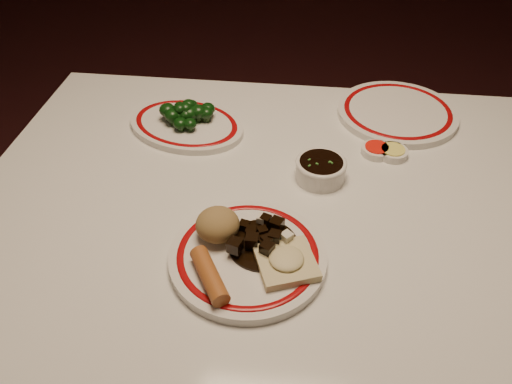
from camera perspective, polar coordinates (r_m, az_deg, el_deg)
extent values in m
cube|color=white|center=(0.98, 2.49, -1.63)|extent=(1.20, 0.90, 0.04)
cylinder|color=black|center=(1.62, -16.05, -0.61)|extent=(0.06, 0.06, 0.71)
cylinder|color=black|center=(1.60, 23.02, -3.54)|extent=(0.06, 0.06, 0.71)
cylinder|color=silver|center=(0.85, -0.94, -7.41)|extent=(0.31, 0.31, 0.02)
torus|color=#8E0709|center=(0.84, -0.95, -7.00)|extent=(0.27, 0.27, 0.00)
ellipsoid|color=olive|center=(0.85, -4.41, -3.73)|extent=(0.08, 0.08, 0.05)
cylinder|color=#AD602A|center=(0.79, -5.34, -9.47)|extent=(0.08, 0.11, 0.03)
cube|color=beige|center=(0.82, 3.47, -8.07)|extent=(0.12, 0.12, 0.01)
ellipsoid|color=beige|center=(0.81, 3.50, -7.58)|extent=(0.06, 0.06, 0.02)
cylinder|color=black|center=(0.85, 0.80, -6.03)|extent=(0.12, 0.12, 0.00)
cube|color=black|center=(0.84, 1.02, -5.61)|extent=(0.03, 0.03, 0.02)
cube|color=black|center=(0.84, 0.57, -5.53)|extent=(0.03, 0.03, 0.02)
cube|color=black|center=(0.87, 1.10, -3.22)|extent=(0.02, 0.02, 0.02)
cube|color=black|center=(0.82, 1.27, -6.49)|extent=(0.03, 0.03, 0.02)
cube|color=black|center=(0.86, 2.39, -3.73)|extent=(0.03, 0.03, 0.02)
cube|color=black|center=(0.85, 0.72, -4.55)|extent=(0.02, 0.02, 0.02)
cube|color=black|center=(0.86, -0.53, -4.63)|extent=(0.02, 0.02, 0.02)
cube|color=black|center=(0.84, 1.19, -5.56)|extent=(0.02, 0.02, 0.01)
cube|color=black|center=(0.82, -2.43, -6.13)|extent=(0.03, 0.03, 0.02)
cube|color=black|center=(0.83, 1.14, -5.83)|extent=(0.02, 0.02, 0.02)
cube|color=black|center=(0.87, -1.36, -3.92)|extent=(0.02, 0.02, 0.02)
cube|color=black|center=(0.84, 2.19, -5.19)|extent=(0.02, 0.02, 0.02)
cube|color=black|center=(0.83, 1.23, -5.59)|extent=(0.02, 0.02, 0.02)
cube|color=black|center=(0.83, -0.47, -5.61)|extent=(0.02, 0.02, 0.02)
cube|color=beige|center=(0.84, 3.55, -5.05)|extent=(0.02, 0.02, 0.01)
cube|color=beige|center=(0.87, 0.73, -3.06)|extent=(0.02, 0.02, 0.01)
torus|color=#8E0709|center=(1.16, -7.99, 7.88)|extent=(0.31, 0.31, 0.00)
cylinder|color=#23471C|center=(1.17, -7.91, 8.46)|extent=(0.01, 0.01, 0.01)
ellipsoid|color=black|center=(1.16, -7.97, 9.02)|extent=(0.03, 0.03, 0.02)
cylinder|color=#23471C|center=(1.13, -8.57, 7.16)|extent=(0.01, 0.01, 0.01)
ellipsoid|color=black|center=(1.12, -8.64, 7.75)|extent=(0.03, 0.03, 0.03)
cylinder|color=#23471C|center=(1.16, -7.54, 8.17)|extent=(0.01, 0.01, 0.01)
ellipsoid|color=black|center=(1.15, -7.62, 8.93)|extent=(0.04, 0.04, 0.03)
cylinder|color=#23471C|center=(1.16, -5.85, 8.32)|extent=(0.01, 0.01, 0.01)
ellipsoid|color=black|center=(1.15, -5.91, 8.99)|extent=(0.03, 0.03, 0.03)
cylinder|color=#23471C|center=(1.15, -9.37, 7.81)|extent=(0.01, 0.01, 0.01)
ellipsoid|color=black|center=(1.14, -9.45, 8.47)|extent=(0.03, 0.03, 0.03)
cylinder|color=#23471C|center=(1.13, -7.48, 7.17)|extent=(0.01, 0.01, 0.01)
ellipsoid|color=black|center=(1.12, -7.54, 7.75)|extent=(0.03, 0.03, 0.02)
cylinder|color=#23471C|center=(1.15, -9.08, 7.98)|extent=(0.01, 0.01, 0.02)
ellipsoid|color=black|center=(1.14, -9.16, 8.65)|extent=(0.03, 0.03, 0.02)
cylinder|color=#23471C|center=(1.17, -5.50, 8.76)|extent=(0.01, 0.01, 0.01)
ellipsoid|color=black|center=(1.16, -5.55, 9.44)|extent=(0.03, 0.03, 0.03)
cylinder|color=#23471C|center=(1.17, -9.99, 8.43)|extent=(0.01, 0.01, 0.02)
ellipsoid|color=black|center=(1.16, -10.10, 9.22)|extent=(0.04, 0.04, 0.03)
cylinder|color=#23471C|center=(1.16, -6.55, 8.37)|extent=(0.01, 0.01, 0.02)
ellipsoid|color=black|center=(1.15, -6.62, 9.16)|extent=(0.04, 0.04, 0.03)
cylinder|color=#23471C|center=(1.16, -7.98, 8.17)|extent=(0.01, 0.01, 0.01)
ellipsoid|color=black|center=(1.15, -8.06, 8.85)|extent=(0.04, 0.04, 0.03)
cylinder|color=#23471C|center=(1.15, -7.94, 8.05)|extent=(0.01, 0.01, 0.01)
ellipsoid|color=black|center=(1.14, -8.02, 8.76)|extent=(0.03, 0.03, 0.03)
cylinder|color=#23471C|center=(1.16, -8.52, 8.15)|extent=(0.01, 0.01, 0.01)
ellipsoid|color=black|center=(1.15, -8.58, 8.73)|extent=(0.03, 0.03, 0.02)
cylinder|color=#23471C|center=(1.15, -8.95, 7.96)|extent=(0.01, 0.01, 0.01)
ellipsoid|color=black|center=(1.15, -9.03, 8.61)|extent=(0.03, 0.03, 0.02)
cylinder|color=#23471C|center=(1.16, -6.56, 8.34)|extent=(0.01, 0.01, 0.01)
ellipsoid|color=black|center=(1.15, -6.62, 9.07)|extent=(0.04, 0.04, 0.03)
cylinder|color=#23471C|center=(1.15, -5.63, 8.33)|extent=(0.01, 0.01, 0.01)
ellipsoid|color=black|center=(1.15, -5.68, 9.01)|extent=(0.03, 0.03, 0.02)
cylinder|color=#23471C|center=(1.16, -8.18, 8.43)|extent=(0.01, 0.01, 0.02)
ellipsoid|color=black|center=(1.16, -8.26, 9.14)|extent=(0.03, 0.03, 0.02)
cylinder|color=#23471C|center=(1.15, -9.46, 7.90)|extent=(0.01, 0.01, 0.01)
ellipsoid|color=black|center=(1.14, -9.56, 8.66)|extent=(0.03, 0.03, 0.03)
ellipsoid|color=black|center=(1.15, -8.07, 9.50)|extent=(0.03, 0.03, 0.03)
ellipsoid|color=black|center=(1.15, -7.73, 9.83)|extent=(0.03, 0.03, 0.03)
ellipsoid|color=black|center=(1.16, -7.34, 9.87)|extent=(0.03, 0.03, 0.02)
ellipsoid|color=black|center=(1.14, -8.71, 9.42)|extent=(0.03, 0.03, 0.02)
ellipsoid|color=black|center=(1.15, -8.03, 9.40)|extent=(0.03, 0.03, 0.02)
ellipsoid|color=black|center=(1.15, -8.23, 9.03)|extent=(0.03, 0.03, 0.02)
ellipsoid|color=black|center=(1.15, -8.74, 9.68)|extent=(0.02, 0.02, 0.02)
cylinder|color=silver|center=(1.01, 7.38, 2.44)|extent=(0.10, 0.10, 0.04)
cylinder|color=black|center=(0.99, 7.48, 3.39)|extent=(0.09, 0.09, 0.00)
cylinder|color=silver|center=(1.10, 13.58, 4.63)|extent=(0.06, 0.06, 0.02)
cylinder|color=red|center=(1.10, 13.65, 5.03)|extent=(0.05, 0.05, 0.00)
cylinder|color=silver|center=(1.10, 15.34, 4.35)|extent=(0.06, 0.06, 0.02)
cylinder|color=#ECE461|center=(1.10, 15.42, 4.75)|extent=(0.05, 0.05, 0.00)
cylinder|color=silver|center=(1.24, 15.82, 8.72)|extent=(0.30, 0.30, 0.02)
torus|color=#8E0709|center=(1.24, 15.89, 9.03)|extent=(0.26, 0.26, 0.00)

